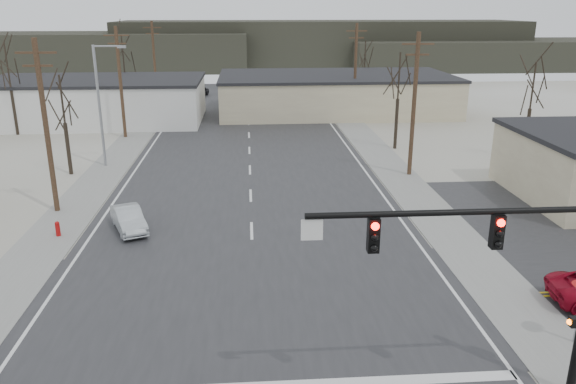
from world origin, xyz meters
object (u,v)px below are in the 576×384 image
at_px(car_far_a, 293,110).
at_px(car_parked_dark_a, 574,192).
at_px(sedan_crossing, 129,219).
at_px(car_far_b, 199,92).
at_px(traffic_signal_mast, 531,260).
at_px(fire_hydrant, 58,229).

distance_m(car_far_a, car_parked_dark_a, 33.54).
relative_size(sedan_crossing, car_far_b, 1.03).
height_order(traffic_signal_mast, fire_hydrant, traffic_signal_mast).
distance_m(fire_hydrant, car_parked_dark_a, 30.41).
xyz_separation_m(sedan_crossing, car_parked_dark_a, (26.65, 2.76, -0.00)).
relative_size(traffic_signal_mast, car_far_b, 2.42).
distance_m(traffic_signal_mast, car_far_a, 47.82).
distance_m(sedan_crossing, car_far_a, 34.75).
xyz_separation_m(traffic_signal_mast, sedan_crossing, (-14.52, 14.81, -4.00)).
bearing_deg(car_far_a, traffic_signal_mast, 105.54).
bearing_deg(sedan_crossing, car_far_a, 48.06).
bearing_deg(car_parked_dark_a, traffic_signal_mast, 136.54).
xyz_separation_m(sedan_crossing, car_far_a, (11.61, 32.75, 0.03)).
xyz_separation_m(traffic_signal_mast, car_far_b, (-14.44, 63.17, -4.00)).
relative_size(sedan_crossing, car_far_a, 0.84).
bearing_deg(sedan_crossing, fire_hydrant, 167.28).
xyz_separation_m(fire_hydrant, sedan_crossing, (3.58, 0.61, 0.22)).
xyz_separation_m(sedan_crossing, car_far_b, (0.08, 48.36, -0.00)).
bearing_deg(traffic_signal_mast, fire_hydrant, 141.87).
relative_size(fire_hydrant, car_far_a, 0.19).
relative_size(sedan_crossing, car_parked_dark_a, 1.02).
bearing_deg(car_far_b, car_far_a, -33.08).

